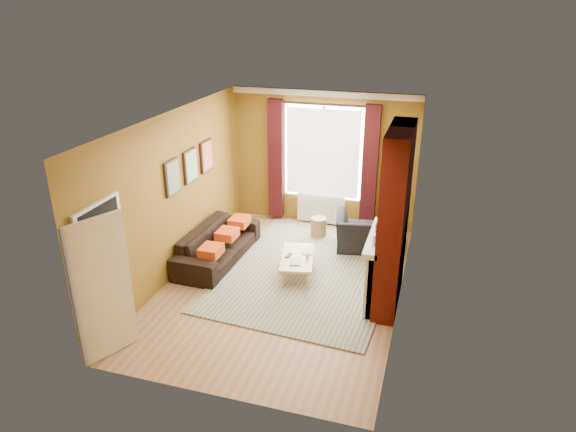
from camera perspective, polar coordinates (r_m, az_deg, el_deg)
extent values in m
plane|color=brown|center=(8.71, -0.48, -7.61)|extent=(5.50, 5.50, 0.00)
cube|color=brown|center=(10.60, 3.93, 6.29)|extent=(3.80, 0.02, 2.80)
cube|color=brown|center=(5.80, -8.71, -8.80)|extent=(3.80, 0.02, 2.80)
cube|color=brown|center=(7.78, 12.97, -0.56)|extent=(0.02, 5.50, 2.80)
cube|color=brown|center=(8.81, -12.41, 2.28)|extent=(0.02, 5.50, 2.80)
cube|color=white|center=(7.68, -0.55, 10.71)|extent=(3.80, 5.50, 0.01)
cube|color=#4C100A|center=(7.79, 11.70, -0.42)|extent=(0.35, 1.40, 2.80)
cube|color=silver|center=(8.17, 9.86, -5.74)|extent=(0.12, 1.30, 1.10)
cube|color=silver|center=(7.94, 9.76, -2.34)|extent=(0.22, 1.40, 0.08)
cube|color=silver|center=(7.68, 9.11, -7.92)|extent=(0.16, 0.14, 1.04)
cube|color=silver|center=(8.70, 10.23, -4.14)|extent=(0.16, 0.14, 1.04)
cube|color=black|center=(8.22, 10.02, -6.38)|extent=(0.06, 0.80, 0.90)
cube|color=black|center=(8.43, 9.69, -8.86)|extent=(0.20, 1.00, 0.06)
cube|color=silver|center=(7.57, 9.54, -2.61)|extent=(0.03, 0.12, 0.16)
cube|color=black|center=(7.80, 9.79, -1.92)|extent=(0.03, 0.10, 0.14)
cylinder|color=black|center=(8.03, 10.02, -1.26)|extent=(0.10, 0.10, 0.12)
cube|color=black|center=(7.64, 10.55, 2.84)|extent=(0.03, 0.60, 0.75)
cube|color=#9F6C36|center=(7.64, 10.40, 2.86)|extent=(0.01, 0.52, 0.66)
cube|color=silver|center=(10.26, 4.09, 13.42)|extent=(3.80, 0.08, 0.12)
cube|color=white|center=(10.53, 3.92, 7.03)|extent=(1.60, 0.04, 1.90)
cube|color=white|center=(10.49, 3.87, 6.97)|extent=(1.50, 0.02, 1.80)
cube|color=silver|center=(10.51, 3.89, 7.00)|extent=(0.06, 0.04, 1.90)
cube|color=#3A0D10|center=(10.75, -1.34, 6.30)|extent=(0.30, 0.16, 2.50)
cube|color=#3A0D10|center=(10.34, 9.09, 5.33)|extent=(0.30, 0.16, 2.50)
cylinder|color=black|center=(10.22, 3.95, 12.30)|extent=(2.30, 0.05, 0.05)
cube|color=silver|center=(10.86, 3.66, 0.83)|extent=(1.00, 0.10, 0.60)
cube|color=silver|center=(10.90, 1.29, 0.97)|extent=(0.04, 0.03, 0.56)
cube|color=silver|center=(10.88, 1.85, 0.91)|extent=(0.04, 0.03, 0.56)
cube|color=silver|center=(10.85, 2.41, 0.84)|extent=(0.04, 0.03, 0.56)
cube|color=silver|center=(10.83, 2.97, 0.78)|extent=(0.04, 0.03, 0.56)
cube|color=silver|center=(10.80, 3.54, 0.72)|extent=(0.04, 0.03, 0.56)
cube|color=silver|center=(10.78, 4.11, 0.65)|extent=(0.04, 0.03, 0.56)
cube|color=silver|center=(10.76, 4.68, 0.59)|extent=(0.04, 0.03, 0.56)
cube|color=silver|center=(10.74, 5.25, 0.52)|extent=(0.04, 0.03, 0.56)
cube|color=silver|center=(10.72, 5.83, 0.46)|extent=(0.04, 0.03, 0.56)
cube|color=black|center=(8.59, -12.75, 4.22)|extent=(0.04, 0.44, 0.58)
cube|color=#B0C72F|center=(8.58, -12.60, 4.21)|extent=(0.01, 0.38, 0.52)
cube|color=black|center=(9.14, -10.80, 5.49)|extent=(0.04, 0.44, 0.58)
cube|color=green|center=(9.13, -10.66, 5.48)|extent=(0.01, 0.38, 0.52)
cube|color=black|center=(9.69, -9.06, 6.62)|extent=(0.04, 0.44, 0.58)
cube|color=#DE3769|center=(9.68, -8.92, 6.61)|extent=(0.01, 0.38, 0.52)
cube|color=silver|center=(7.40, -19.53, -6.08)|extent=(0.05, 0.94, 2.06)
cube|color=black|center=(7.39, -19.41, -6.11)|extent=(0.02, 0.80, 1.98)
cube|color=silver|center=(7.04, -19.91, -7.67)|extent=(0.37, 0.74, 1.98)
imported|color=#3E6C30|center=(8.28, 10.33, 0.03)|extent=(0.14, 0.10, 0.27)
cube|color=#BE400F|center=(8.83, -8.56, -3.83)|extent=(0.34, 0.40, 0.16)
cube|color=#BE400F|center=(9.40, -6.78, -2.01)|extent=(0.34, 0.40, 0.16)
cube|color=#BE400F|center=(9.90, -5.42, -0.61)|extent=(0.34, 0.40, 0.16)
cube|color=#2E5F7F|center=(9.13, 2.44, -6.01)|extent=(3.10, 4.13, 0.02)
imported|color=black|center=(9.45, -7.80, -3.11)|extent=(0.91, 2.15, 0.62)
imported|color=black|center=(9.85, 8.49, -1.79)|extent=(1.22, 1.11, 0.70)
cube|color=#D6B77B|center=(8.84, 1.03, -4.63)|extent=(0.74, 1.16, 0.04)
cylinder|color=#D6B77B|center=(8.52, -0.65, -7.13)|extent=(0.05, 0.05, 0.31)
cylinder|color=#D6B77B|center=(8.49, 2.25, -7.25)|extent=(0.05, 0.05, 0.31)
cylinder|color=#D6B77B|center=(9.36, -0.09, -4.19)|extent=(0.05, 0.05, 0.31)
cylinder|color=#D6B77B|center=(9.34, 2.54, -4.29)|extent=(0.05, 0.05, 0.31)
cylinder|color=#9C7943|center=(10.35, 3.41, -1.23)|extent=(0.32, 0.32, 0.39)
cylinder|color=black|center=(10.35, 11.09, -2.74)|extent=(0.26, 0.26, 0.03)
cylinder|color=black|center=(10.03, 11.44, 1.43)|extent=(0.03, 0.03, 1.59)
cone|color=beige|center=(9.77, 11.81, 5.83)|extent=(0.26, 0.26, 0.19)
imported|color=#999999|center=(8.63, 0.18, -5.11)|extent=(0.25, 0.29, 0.02)
imported|color=#999999|center=(9.02, 1.68, -3.81)|extent=(0.21, 0.28, 0.02)
imported|color=#999999|center=(8.74, 2.16, -4.51)|extent=(0.10, 0.10, 0.08)
cube|color=#29292C|center=(8.84, 0.06, -4.40)|extent=(0.08, 0.18, 0.02)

